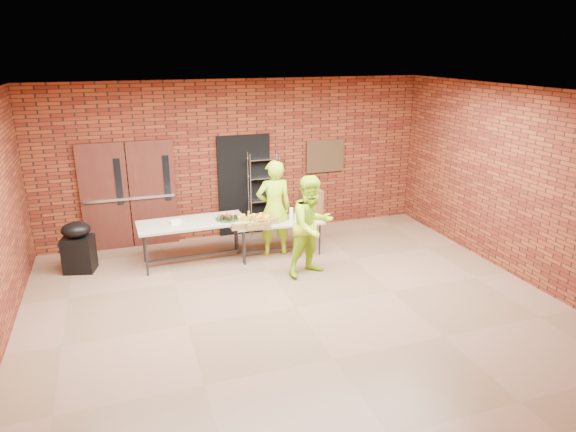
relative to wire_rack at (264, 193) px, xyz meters
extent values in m
cube|color=brown|center=(-0.49, -3.32, -0.90)|extent=(8.00, 7.00, 0.04)
cube|color=silver|center=(-0.49, -3.32, 2.34)|extent=(8.00, 7.00, 0.04)
cube|color=maroon|center=(-0.49, 0.20, 0.72)|extent=(8.00, 0.04, 3.20)
cube|color=maroon|center=(-0.49, -6.84, 0.72)|extent=(8.00, 0.04, 3.20)
cube|color=maroon|center=(3.53, -3.32, 0.72)|extent=(0.04, 7.00, 3.20)
cube|color=#491F14|center=(-3.14, 0.12, 0.17)|extent=(0.88, 0.08, 2.10)
cube|color=#491F14|center=(-2.24, 0.12, 0.17)|extent=(0.88, 0.08, 2.10)
cube|color=black|center=(-2.86, 0.07, 0.47)|extent=(0.12, 0.02, 0.90)
cube|color=black|center=(-1.96, 0.07, 0.47)|extent=(0.12, 0.02, 0.90)
cube|color=#AAA9B0|center=(-2.69, 0.06, 0.12)|extent=(1.70, 0.04, 0.05)
cube|color=black|center=(-0.39, 0.14, 0.17)|extent=(1.10, 0.06, 2.10)
cube|color=#45311B|center=(1.41, 0.13, 0.67)|extent=(0.85, 0.04, 0.70)
cube|color=tan|center=(-1.68, -1.09, -0.11)|extent=(1.95, 0.85, 0.04)
cube|color=#2C2C31|center=(-1.68, -1.09, -0.75)|extent=(1.72, 0.08, 0.03)
cylinder|color=#2C2C31|center=(-2.53, -0.77, -0.50)|extent=(0.04, 0.04, 0.75)
cylinder|color=#2C2C31|center=(-0.82, -0.77, -0.50)|extent=(0.04, 0.04, 0.75)
cylinder|color=#2C2C31|center=(-2.53, -1.41, -0.50)|extent=(0.04, 0.04, 0.75)
cylinder|color=#2C2C31|center=(-0.82, -1.41, -0.50)|extent=(0.04, 0.04, 0.75)
cube|color=tan|center=(-0.08, -1.22, -0.22)|extent=(1.70, 0.81, 0.04)
cube|color=#2C2C31|center=(-0.08, -1.22, -0.77)|extent=(1.47, 0.14, 0.03)
cylinder|color=#2C2C31|center=(-0.82, -0.95, -0.56)|extent=(0.03, 0.03, 0.64)
cylinder|color=#2C2C31|center=(0.65, -0.95, -0.56)|extent=(0.03, 0.03, 0.64)
cylinder|color=#2C2C31|center=(-0.82, -1.50, -0.56)|extent=(0.03, 0.03, 0.64)
cylinder|color=#2C2C31|center=(0.65, -1.50, -0.56)|extent=(0.03, 0.03, 0.64)
cube|color=#A68243|center=(-0.79, -1.32, -0.16)|extent=(0.49, 0.38, 0.08)
cube|color=#A68243|center=(-0.38, -1.22, -0.16)|extent=(0.49, 0.38, 0.08)
cube|color=#A68243|center=(-0.56, -1.38, -0.16)|extent=(0.45, 0.35, 0.07)
cylinder|color=#15501D|center=(-1.04, -1.16, -0.08)|extent=(0.44, 0.44, 0.02)
cube|color=white|center=(-1.96, -1.10, -0.05)|extent=(0.18, 0.12, 0.06)
cube|color=brown|center=(0.62, -1.08, 0.06)|extent=(0.38, 0.34, 0.51)
cylinder|color=white|center=(0.22, -1.39, -0.09)|extent=(0.07, 0.07, 0.21)
cylinder|color=white|center=(0.28, -1.46, -0.09)|extent=(0.07, 0.07, 0.22)
cylinder|color=white|center=(0.18, -1.21, -0.09)|extent=(0.07, 0.07, 0.22)
cube|color=black|center=(-3.64, -0.81, -0.56)|extent=(0.59, 0.52, 0.64)
ellipsoid|color=black|center=(-3.64, -0.81, -0.10)|extent=(0.58, 0.53, 0.27)
imported|color=#A1D818|center=(-0.15, -1.18, 0.04)|extent=(0.68, 0.46, 1.84)
imported|color=#A1D818|center=(0.19, -2.24, 0.00)|extent=(1.01, 0.89, 1.76)
camera|label=1|loc=(-2.86, -9.91, 2.92)|focal=32.00mm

